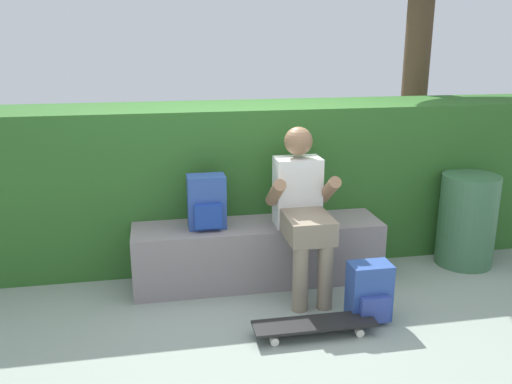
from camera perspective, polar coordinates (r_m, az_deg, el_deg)
ground_plane at (r=4.05m, az=1.11°, el=-11.20°), size 24.00×24.00×0.00m
bench_main at (r=4.25m, az=0.22°, el=-6.36°), size 1.91×0.47×0.47m
person_skater at (r=3.96m, az=4.90°, el=-1.45°), size 0.49×0.62×1.22m
skateboard_near_person at (r=3.61m, az=6.18°, el=-13.67°), size 0.80×0.20×0.09m
backpack_on_bench at (r=4.04m, az=-5.21°, el=-1.12°), size 0.28×0.23×0.40m
backpack_on_ground at (r=3.79m, az=11.86°, el=-10.32°), size 0.28×0.23×0.40m
hedge_row at (r=4.67m, az=-1.84°, el=1.15°), size 5.80×0.78×1.31m
trash_bin at (r=4.84m, az=21.32°, el=-2.77°), size 0.47×0.47×0.77m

